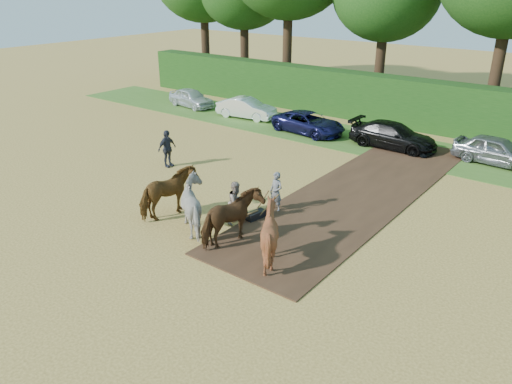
# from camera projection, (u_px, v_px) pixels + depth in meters

# --- Properties ---
(ground) EXTENTS (120.00, 120.00, 0.00)m
(ground) POSITION_uv_depth(u_px,v_px,m) (230.00, 244.00, 17.57)
(ground) COLOR gold
(ground) RESTS_ON ground
(earth_strip) EXTENTS (4.50, 17.00, 0.05)m
(earth_strip) POSITION_uv_depth(u_px,v_px,m) (360.00, 192.00, 21.83)
(earth_strip) COLOR #472D1C
(earth_strip) RESTS_ON ground
(grass_verge) EXTENTS (50.00, 5.00, 0.03)m
(grass_verge) POSITION_uv_depth(u_px,v_px,m) (393.00, 147.00, 27.77)
(grass_verge) COLOR #38601E
(grass_verge) RESTS_ON ground
(hedgerow) EXTENTS (46.00, 1.60, 3.00)m
(hedgerow) POSITION_uv_depth(u_px,v_px,m) (426.00, 105.00, 30.47)
(hedgerow) COLOR #14380F
(hedgerow) RESTS_ON ground
(spectator_near) EXTENTS (0.65, 0.82, 1.68)m
(spectator_near) POSITION_uv_depth(u_px,v_px,m) (236.00, 203.00, 18.81)
(spectator_near) COLOR tan
(spectator_near) RESTS_ON ground
(spectator_far) EXTENTS (0.49, 1.10, 1.86)m
(spectator_far) POSITION_uv_depth(u_px,v_px,m) (167.00, 149.00, 24.52)
(spectator_far) COLOR #242730
(spectator_far) RESTS_ON ground
(plough_team) EXTENTS (6.68, 4.65, 1.97)m
(plough_team) POSITION_uv_depth(u_px,v_px,m) (217.00, 212.00, 17.73)
(plough_team) COLOR brown
(plough_team) RESTS_ON ground
(parked_cars) EXTENTS (35.75, 3.37, 1.42)m
(parked_cars) POSITION_uv_depth(u_px,v_px,m) (419.00, 140.00, 26.69)
(parked_cars) COLOR silver
(parked_cars) RESTS_ON ground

